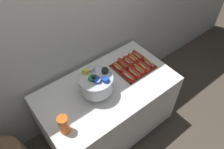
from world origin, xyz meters
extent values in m
plane|color=#4C4238|center=(0.00, 0.00, 0.00)|extent=(10.00, 10.00, 0.00)
cube|color=beige|center=(0.00, 0.50, 1.30)|extent=(6.00, 0.10, 2.60)
cube|color=white|center=(0.00, 0.00, 0.41)|extent=(1.45, 0.81, 0.74)
cylinder|color=black|center=(0.59, -0.28, 0.02)|extent=(0.05, 0.05, 0.04)
cylinder|color=black|center=(-0.59, 0.28, 0.02)|extent=(0.05, 0.05, 0.04)
cylinder|color=black|center=(0.59, 0.28, 0.02)|extent=(0.05, 0.05, 0.04)
cube|color=#56331E|center=(0.40, 0.05, 0.78)|extent=(0.41, 0.37, 0.01)
cube|color=#56331E|center=(0.41, -0.12, 0.79)|extent=(0.41, 0.02, 0.01)
cube|color=#56331E|center=(0.40, 0.22, 0.79)|extent=(0.41, 0.02, 0.01)
cube|color=#56331E|center=(0.21, 0.05, 0.79)|extent=(0.02, 0.36, 0.01)
cube|color=#56331E|center=(0.60, 0.05, 0.79)|extent=(0.02, 0.36, 0.01)
cube|color=red|center=(0.26, -0.03, 0.80)|extent=(0.07, 0.17, 0.02)
ellipsoid|color=beige|center=(0.26, -0.03, 0.82)|extent=(0.06, 0.16, 0.04)
cylinder|color=#9E4C38|center=(0.26, -0.03, 0.83)|extent=(0.04, 0.15, 0.03)
cylinder|color=red|center=(0.26, -0.03, 0.85)|extent=(0.01, 0.13, 0.01)
cube|color=red|center=(0.33, -0.03, 0.80)|extent=(0.07, 0.17, 0.02)
ellipsoid|color=tan|center=(0.33, -0.03, 0.82)|extent=(0.06, 0.16, 0.04)
cylinder|color=brown|center=(0.33, -0.03, 0.83)|extent=(0.03, 0.15, 0.03)
cylinder|color=red|center=(0.33, -0.03, 0.85)|extent=(0.01, 0.13, 0.01)
cube|color=red|center=(0.41, -0.03, 0.80)|extent=(0.07, 0.16, 0.02)
ellipsoid|color=#E0BC7F|center=(0.41, -0.03, 0.82)|extent=(0.06, 0.15, 0.04)
cylinder|color=#9E4C38|center=(0.41, -0.03, 0.83)|extent=(0.04, 0.14, 0.03)
cylinder|color=yellow|center=(0.41, -0.03, 0.84)|extent=(0.01, 0.12, 0.01)
cube|color=red|center=(0.48, -0.03, 0.80)|extent=(0.07, 0.17, 0.02)
ellipsoid|color=tan|center=(0.48, -0.03, 0.82)|extent=(0.05, 0.16, 0.04)
cylinder|color=brown|center=(0.48, -0.03, 0.83)|extent=(0.03, 0.15, 0.03)
cylinder|color=red|center=(0.48, -0.03, 0.85)|extent=(0.01, 0.13, 0.01)
cube|color=#B21414|center=(0.56, -0.03, 0.80)|extent=(0.06, 0.16, 0.02)
ellipsoid|color=#E0BC7F|center=(0.56, -0.03, 0.82)|extent=(0.05, 0.15, 0.04)
cylinder|color=brown|center=(0.56, -0.03, 0.83)|extent=(0.04, 0.15, 0.03)
cylinder|color=yellow|center=(0.56, -0.03, 0.85)|extent=(0.01, 0.12, 0.01)
cube|color=#B21414|center=(0.25, 0.13, 0.80)|extent=(0.07, 0.16, 0.02)
ellipsoid|color=beige|center=(0.25, 0.13, 0.82)|extent=(0.06, 0.15, 0.04)
cylinder|color=#9E4C38|center=(0.25, 0.13, 0.83)|extent=(0.04, 0.13, 0.03)
cylinder|color=yellow|center=(0.25, 0.13, 0.84)|extent=(0.01, 0.11, 0.01)
cube|color=red|center=(0.33, 0.13, 0.80)|extent=(0.06, 0.18, 0.02)
ellipsoid|color=tan|center=(0.33, 0.13, 0.82)|extent=(0.05, 0.17, 0.04)
cylinder|color=brown|center=(0.33, 0.13, 0.83)|extent=(0.03, 0.17, 0.03)
cylinder|color=red|center=(0.33, 0.13, 0.85)|extent=(0.01, 0.14, 0.01)
cube|color=red|center=(0.40, 0.13, 0.80)|extent=(0.06, 0.17, 0.02)
ellipsoid|color=beige|center=(0.40, 0.13, 0.82)|extent=(0.05, 0.16, 0.04)
cylinder|color=#A8563D|center=(0.40, 0.13, 0.83)|extent=(0.04, 0.15, 0.03)
cylinder|color=red|center=(0.40, 0.13, 0.85)|extent=(0.01, 0.13, 0.01)
cube|color=red|center=(0.48, 0.13, 0.80)|extent=(0.07, 0.16, 0.02)
ellipsoid|color=#E0BC7F|center=(0.48, 0.13, 0.82)|extent=(0.06, 0.15, 0.04)
cylinder|color=brown|center=(0.48, 0.13, 0.83)|extent=(0.04, 0.15, 0.03)
cylinder|color=yellow|center=(0.48, 0.13, 0.84)|extent=(0.01, 0.13, 0.01)
cube|color=red|center=(0.55, 0.14, 0.80)|extent=(0.07, 0.18, 0.02)
ellipsoid|color=#E0BC7F|center=(0.55, 0.14, 0.82)|extent=(0.06, 0.17, 0.04)
cylinder|color=brown|center=(0.55, 0.14, 0.83)|extent=(0.04, 0.16, 0.03)
cylinder|color=red|center=(0.55, 0.14, 0.85)|extent=(0.01, 0.13, 0.01)
cylinder|color=silver|center=(-0.13, 0.01, 0.79)|extent=(0.21, 0.21, 0.02)
cone|color=silver|center=(-0.13, 0.01, 0.83)|extent=(0.07, 0.07, 0.05)
cylinder|color=silver|center=(-0.13, 0.01, 0.93)|extent=(0.33, 0.33, 0.15)
torus|color=silver|center=(-0.13, 0.01, 1.00)|extent=(0.33, 0.33, 0.02)
cylinder|color=black|center=(-0.01, 0.02, 0.98)|extent=(0.10, 0.12, 0.14)
cylinder|color=#B7BCC6|center=(-0.09, 0.10, 0.98)|extent=(0.11, 0.12, 0.14)
cylinder|color=yellow|center=(-0.17, 0.12, 0.98)|extent=(0.12, 0.11, 0.14)
cylinder|color=#197A33|center=(-0.17, 0.03, 0.98)|extent=(0.10, 0.13, 0.15)
cylinder|color=black|center=(-0.16, 0.00, 0.98)|extent=(0.13, 0.10, 0.14)
cylinder|color=#1E47B2|center=(-0.12, -0.03, 0.98)|extent=(0.12, 0.11, 0.14)
cylinder|color=#1E47B2|center=(-0.07, -0.09, 0.98)|extent=(0.10, 0.11, 0.14)
cylinder|color=#EA5B19|center=(-0.58, -0.16, 0.84)|extent=(0.09, 0.09, 0.11)
cylinder|color=#EA5B19|center=(-0.58, -0.16, 0.86)|extent=(0.09, 0.09, 0.11)
cylinder|color=#EA5B19|center=(-0.58, -0.16, 0.88)|extent=(0.09, 0.09, 0.11)
cylinder|color=#EA5B19|center=(-0.58, -0.16, 0.90)|extent=(0.09, 0.09, 0.11)
cylinder|color=#EA5B19|center=(-0.58, -0.16, 0.92)|extent=(0.09, 0.09, 0.11)
camera|label=1|loc=(-0.86, -1.16, 2.50)|focal=35.02mm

